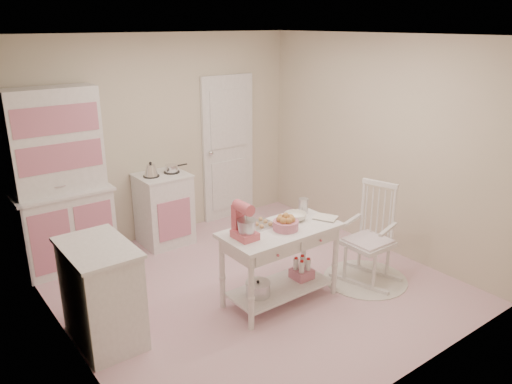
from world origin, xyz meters
TOP-DOWN VIEW (x-y plane):
  - room_shell at (0.00, 0.00)m, footprint 3.84×3.84m
  - door at (0.95, 1.87)m, footprint 0.82×0.05m
  - hutch at (-1.43, 1.66)m, footprint 1.06×0.50m
  - stove at (-0.23, 1.61)m, footprint 0.62×0.57m
  - base_cabinet at (-1.63, 0.05)m, footprint 0.54×0.84m
  - lace_rug at (1.08, -0.63)m, footprint 0.92×0.92m
  - rocking_chair at (1.08, -0.63)m, footprint 0.66×0.82m
  - work_table at (0.04, -0.39)m, footprint 1.20×0.60m
  - stand_mixer at (-0.38, -0.37)m, footprint 0.20×0.28m
  - cookie_tray at (-0.11, -0.21)m, footprint 0.34×0.24m
  - bread_basket at (0.06, -0.44)m, footprint 0.25×0.25m
  - mixing_bowl at (0.30, -0.31)m, footprint 0.23×0.23m
  - metal_pitcher at (0.48, -0.23)m, footprint 0.10×0.10m
  - recipe_book at (0.49, -0.51)m, footprint 0.26×0.28m

SIDE VIEW (x-z plane):
  - lace_rug at x=1.08m, z-range 0.00..0.01m
  - work_table at x=0.04m, z-range 0.00..0.80m
  - stove at x=-0.23m, z-range 0.00..0.92m
  - base_cabinet at x=-1.63m, z-range 0.00..0.92m
  - rocking_chair at x=1.08m, z-range 0.00..1.10m
  - cookie_tray at x=-0.11m, z-range 0.80..0.82m
  - recipe_book at x=0.49m, z-range 0.80..0.82m
  - mixing_bowl at x=0.30m, z-range 0.80..0.87m
  - bread_basket at x=0.06m, z-range 0.80..0.89m
  - metal_pitcher at x=0.48m, z-range 0.80..0.97m
  - stand_mixer at x=-0.38m, z-range 0.80..1.14m
  - door at x=0.95m, z-range 0.00..2.04m
  - hutch at x=-1.43m, z-range 0.00..2.08m
  - room_shell at x=0.00m, z-range 0.34..2.96m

